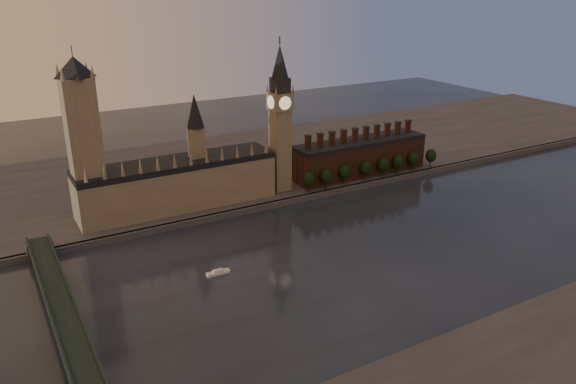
# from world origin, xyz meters

# --- Properties ---
(ground) EXTENTS (900.00, 900.00, 0.00)m
(ground) POSITION_xyz_m (0.00, 0.00, 0.00)
(ground) COLOR black
(ground) RESTS_ON ground
(north_bank) EXTENTS (900.00, 182.00, 4.00)m
(north_bank) POSITION_xyz_m (0.00, 178.04, 2.00)
(north_bank) COLOR #4B4C51
(north_bank) RESTS_ON ground
(palace_of_westminster) EXTENTS (130.00, 30.30, 74.00)m
(palace_of_westminster) POSITION_xyz_m (-64.41, 114.91, 21.63)
(palace_of_westminster) COLOR gray
(palace_of_westminster) RESTS_ON north_bank
(victoria_tower) EXTENTS (24.00, 24.00, 108.00)m
(victoria_tower) POSITION_xyz_m (-120.00, 115.00, 59.09)
(victoria_tower) COLOR gray
(victoria_tower) RESTS_ON north_bank
(big_ben) EXTENTS (15.00, 15.00, 107.00)m
(big_ben) POSITION_xyz_m (10.00, 110.00, 56.83)
(big_ben) COLOR gray
(big_ben) RESTS_ON north_bank
(chimney_block) EXTENTS (110.00, 25.00, 37.00)m
(chimney_block) POSITION_xyz_m (80.00, 110.00, 17.82)
(chimney_block) COLOR #4D2A1D
(chimney_block) RESTS_ON north_bank
(embankment_tree_0) EXTENTS (8.60, 8.60, 14.88)m
(embankment_tree_0) POSITION_xyz_m (23.89, 93.83, 13.47)
(embankment_tree_0) COLOR black
(embankment_tree_0) RESTS_ON north_bank
(embankment_tree_1) EXTENTS (8.60, 8.60, 14.88)m
(embankment_tree_1) POSITION_xyz_m (38.41, 93.52, 13.47)
(embankment_tree_1) COLOR black
(embankment_tree_1) RESTS_ON north_bank
(embankment_tree_2) EXTENTS (8.60, 8.60, 14.88)m
(embankment_tree_2) POSITION_xyz_m (55.70, 95.40, 13.47)
(embankment_tree_2) COLOR black
(embankment_tree_2) RESTS_ON north_bank
(embankment_tree_3) EXTENTS (8.60, 8.60, 14.88)m
(embankment_tree_3) POSITION_xyz_m (74.45, 94.36, 13.47)
(embankment_tree_3) COLOR black
(embankment_tree_3) RESTS_ON north_bank
(embankment_tree_4) EXTENTS (8.60, 8.60, 14.88)m
(embankment_tree_4) POSITION_xyz_m (90.92, 93.98, 13.47)
(embankment_tree_4) COLOR black
(embankment_tree_4) RESTS_ON north_bank
(embankment_tree_5) EXTENTS (8.60, 8.60, 14.88)m
(embankment_tree_5) POSITION_xyz_m (105.45, 94.17, 13.47)
(embankment_tree_5) COLOR black
(embankment_tree_5) RESTS_ON north_bank
(embankment_tree_6) EXTENTS (8.60, 8.60, 14.88)m
(embankment_tree_6) POSITION_xyz_m (121.24, 94.58, 13.47)
(embankment_tree_6) COLOR black
(embankment_tree_6) RESTS_ON north_bank
(embankment_tree_7) EXTENTS (8.60, 8.60, 14.88)m
(embankment_tree_7) POSITION_xyz_m (139.50, 94.00, 13.47)
(embankment_tree_7) COLOR black
(embankment_tree_7) RESTS_ON north_bank
(westminster_bridge) EXTENTS (14.00, 200.00, 11.55)m
(westminster_bridge) POSITION_xyz_m (-155.00, -2.70, 7.44)
(westminster_bridge) COLOR #1C2B27
(westminster_bridge) RESTS_ON ground
(river_boat) EXTENTS (12.70, 4.13, 2.51)m
(river_boat) POSITION_xyz_m (-76.09, 23.16, 0.96)
(river_boat) COLOR silver
(river_boat) RESTS_ON ground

